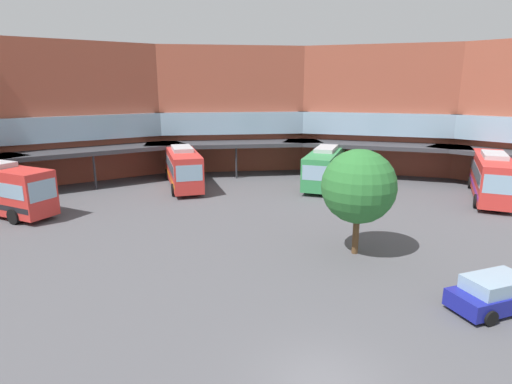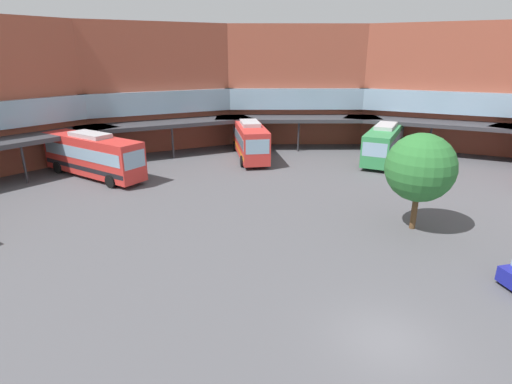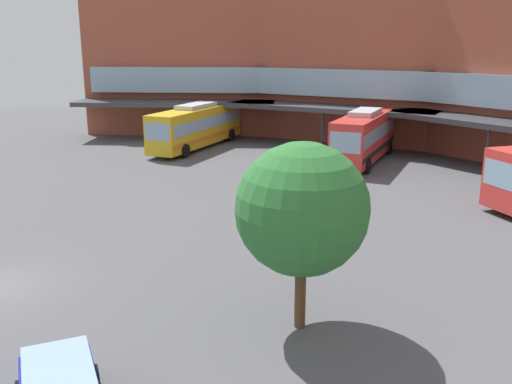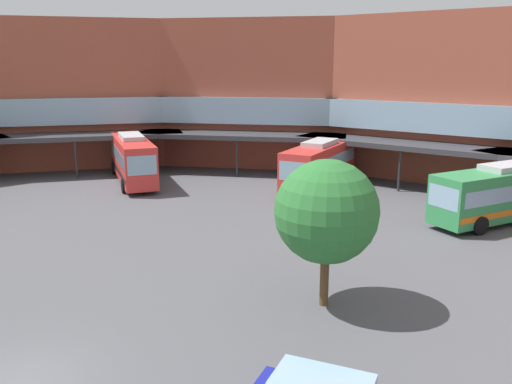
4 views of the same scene
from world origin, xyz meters
TOP-DOWN VIEW (x-y plane):
  - ground_plane at (0.00, 0.00)m, footprint 125.93×125.93m
  - station_building at (0.00, 27.93)m, footprint 81.41×36.21m
  - bus_0 at (14.25, 25.20)m, footprint 9.00×10.31m
  - bus_3 at (1.00, 28.93)m, footprint 3.41×10.17m
  - bus_4 at (-13.91, 25.39)m, footprint 9.29×9.71m
  - plaza_tree at (7.10, 9.10)m, footprint 4.16×4.16m

SIDE VIEW (x-z plane):
  - ground_plane at x=0.00m, z-range 0.00..0.00m
  - bus_0 at x=14.25m, z-range 0.02..3.67m
  - bus_3 at x=1.00m, z-range 0.02..3.85m
  - bus_4 at x=-13.91m, z-range 0.02..3.98m
  - plaza_tree at x=7.10m, z-range 0.93..6.98m
  - station_building at x=0.00m, z-range -0.24..13.27m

